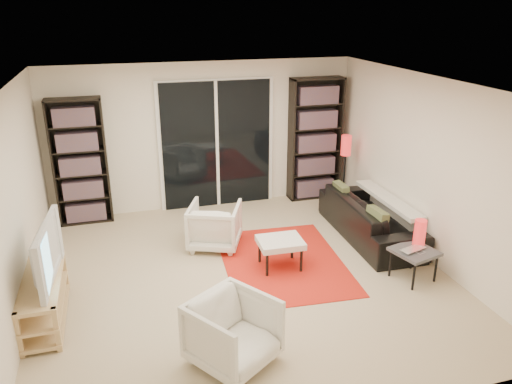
# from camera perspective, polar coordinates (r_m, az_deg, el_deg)

# --- Properties ---
(floor) EXTENTS (5.00, 5.00, 0.00)m
(floor) POSITION_cam_1_polar(r_m,az_deg,el_deg) (6.43, -1.41, -9.50)
(floor) COLOR beige
(floor) RESTS_ON ground
(wall_back) EXTENTS (5.00, 0.02, 2.40)m
(wall_back) POSITION_cam_1_polar(r_m,az_deg,el_deg) (8.26, -5.96, 6.34)
(wall_back) COLOR white
(wall_back) RESTS_ON ground
(wall_front) EXTENTS (5.00, 0.02, 2.40)m
(wall_front) POSITION_cam_1_polar(r_m,az_deg,el_deg) (3.80, 8.35, -12.05)
(wall_front) COLOR white
(wall_front) RESTS_ON ground
(wall_left) EXTENTS (0.02, 5.00, 2.40)m
(wall_left) POSITION_cam_1_polar(r_m,az_deg,el_deg) (5.86, -25.90, -1.83)
(wall_left) COLOR white
(wall_left) RESTS_ON ground
(wall_right) EXTENTS (0.02, 5.00, 2.40)m
(wall_right) POSITION_cam_1_polar(r_m,az_deg,el_deg) (6.95, 18.87, 2.53)
(wall_right) COLOR white
(wall_right) RESTS_ON ground
(ceiling) EXTENTS (5.00, 5.00, 0.02)m
(ceiling) POSITION_cam_1_polar(r_m,az_deg,el_deg) (5.62, -1.63, 12.14)
(ceiling) COLOR white
(ceiling) RESTS_ON wall_back
(sliding_door) EXTENTS (1.92, 0.08, 2.16)m
(sliding_door) POSITION_cam_1_polar(r_m,az_deg,el_deg) (8.30, -4.51, 5.39)
(sliding_door) COLOR white
(sliding_door) RESTS_ON ground
(bookshelf_left) EXTENTS (0.80, 0.30, 1.95)m
(bookshelf_left) POSITION_cam_1_polar(r_m,az_deg,el_deg) (8.06, -19.45, 3.22)
(bookshelf_left) COLOR black
(bookshelf_left) RESTS_ON ground
(bookshelf_right) EXTENTS (0.90, 0.30, 2.10)m
(bookshelf_right) POSITION_cam_1_polar(r_m,az_deg,el_deg) (8.67, 6.79, 5.98)
(bookshelf_right) COLOR black
(bookshelf_right) RESTS_ON ground
(tv_stand) EXTENTS (0.41, 1.27, 0.50)m
(tv_stand) POSITION_cam_1_polar(r_m,az_deg,el_deg) (5.95, -23.07, -11.16)
(tv_stand) COLOR #E5C682
(tv_stand) RESTS_ON floor
(tv) EXTENTS (0.24, 1.10, 0.63)m
(tv) POSITION_cam_1_polar(r_m,az_deg,el_deg) (5.69, -23.64, -6.39)
(tv) COLOR black
(tv) RESTS_ON tv_stand
(rug) EXTENTS (1.69, 2.20, 0.01)m
(rug) POSITION_cam_1_polar(r_m,az_deg,el_deg) (6.74, 3.06, -7.96)
(rug) COLOR red
(rug) RESTS_ON floor
(sofa) EXTENTS (0.85, 2.07, 0.60)m
(sofa) POSITION_cam_1_polar(r_m,az_deg,el_deg) (7.51, 12.91, -2.87)
(sofa) COLOR black
(sofa) RESTS_ON floor
(armchair_back) EXTENTS (0.90, 0.91, 0.64)m
(armchair_back) POSITION_cam_1_polar(r_m,az_deg,el_deg) (7.04, -4.74, -3.82)
(armchair_back) COLOR white
(armchair_back) RESTS_ON floor
(armchair_front) EXTENTS (1.00, 1.00, 0.67)m
(armchair_front) POSITION_cam_1_polar(r_m,az_deg,el_deg) (4.89, -2.63, -15.73)
(armchair_front) COLOR white
(armchair_front) RESTS_ON floor
(ottoman) EXTENTS (0.58, 0.48, 0.40)m
(ottoman) POSITION_cam_1_polar(r_m,az_deg,el_deg) (6.46, 2.80, -5.89)
(ottoman) COLOR white
(ottoman) RESTS_ON floor
(side_table) EXTENTS (0.59, 0.59, 0.40)m
(side_table) POSITION_cam_1_polar(r_m,az_deg,el_deg) (6.49, 17.65, -6.70)
(side_table) COLOR #45464A
(side_table) RESTS_ON floor
(laptop) EXTENTS (0.39, 0.31, 0.03)m
(laptop) POSITION_cam_1_polar(r_m,az_deg,el_deg) (6.43, 17.85, -6.43)
(laptop) COLOR silver
(laptop) RESTS_ON side_table
(table_lamp) EXTENTS (0.15, 0.15, 0.33)m
(table_lamp) POSITION_cam_1_polar(r_m,az_deg,el_deg) (6.57, 18.21, -4.40)
(table_lamp) COLOR red
(table_lamp) RESTS_ON side_table
(floor_lamp) EXTENTS (0.19, 0.19, 1.23)m
(floor_lamp) POSITION_cam_1_polar(r_m,az_deg,el_deg) (8.36, 10.21, 4.33)
(floor_lamp) COLOR black
(floor_lamp) RESTS_ON floor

